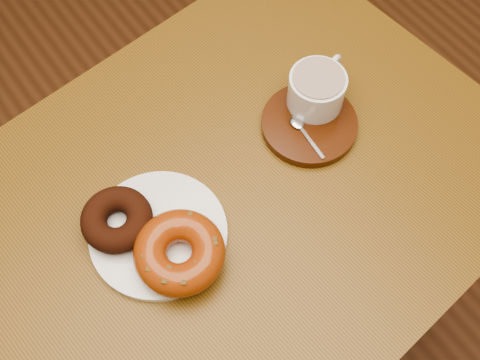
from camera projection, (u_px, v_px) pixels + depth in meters
ground at (143, 275)px, 1.72m from camera, size 6.00×6.00×0.00m
cafe_table at (231, 228)px, 1.03m from camera, size 0.95×0.75×0.84m
donut_plate at (159, 234)px, 0.87m from camera, size 0.26×0.26×0.01m
donut_cinnamon at (117, 220)px, 0.85m from camera, size 0.13×0.13×0.04m
donut_caramel at (179, 252)px, 0.83m from camera, size 0.17×0.17×0.05m
saucer at (309, 124)px, 0.96m from camera, size 0.19×0.19×0.02m
coffee_cup at (317, 89)px, 0.94m from camera, size 0.12×0.09×0.06m
teaspoon at (300, 126)px, 0.94m from camera, size 0.02×0.09×0.01m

